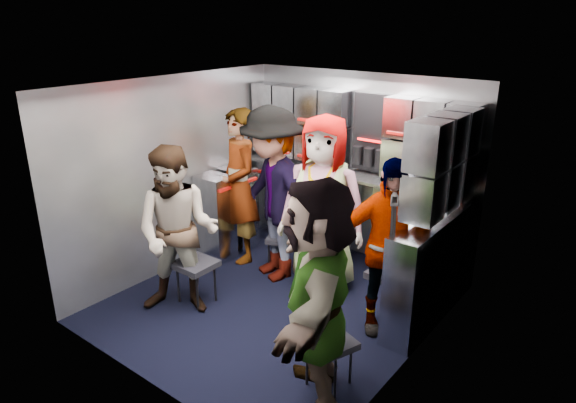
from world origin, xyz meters
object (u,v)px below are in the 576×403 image
Objects in this scene: jump_seat_mid_left at (283,240)px; jump_seat_near_right at (330,344)px; jump_seat_near_left at (195,266)px; attendant_arc_c at (323,205)px; attendant_arc_e at (317,295)px; attendant_standing at (239,186)px; jump_seat_center at (332,248)px; jump_seat_mid_right at (394,277)px; attendant_arc_d at (387,247)px; attendant_arc_b at (273,195)px; attendant_arc_a at (178,232)px.

jump_seat_near_right is (1.45, -1.28, 0.01)m from jump_seat_mid_left.
attendant_arc_c reaches higher than jump_seat_near_left.
jump_seat_mid_left is 0.26× the size of attendant_arc_e.
attendant_standing is (-2.02, 1.20, 0.51)m from jump_seat_near_right.
attendant_arc_c reaches higher than attendant_standing.
attendant_arc_c reaches higher than jump_seat_center.
attendant_arc_d is (0.00, -0.18, 0.37)m from jump_seat_mid_right.
attendant_arc_c reaches higher than jump_seat_near_right.
attendant_arc_e is at bearing -8.50° from attendant_standing.
jump_seat_near_right is at bearing -4.88° from attendant_standing.
jump_seat_center is at bearing 35.33° from attendant_standing.
jump_seat_near_left is at bearing -151.27° from jump_seat_mid_right.
attendant_arc_b is (0.00, -0.18, 0.57)m from jump_seat_mid_left.
jump_seat_center is 0.28× the size of attendant_arc_d.
jump_seat_mid_left is at bearing 47.89° from attendant_arc_a.
attendant_arc_b reaches higher than attendant_arc_a.
attendant_arc_a reaches higher than attendant_arc_d.
attendant_arc_a is at bearing -48.42° from attendant_standing.
attendant_standing is at bearing 108.28° from jump_seat_near_left.
jump_seat_near_left is at bearing -145.10° from attendant_arc_c.
jump_seat_mid_right is 2.01m from attendant_arc_a.
attendant_standing is (-1.97, 0.09, 0.44)m from jump_seat_mid_right.
attendant_arc_c is at bearing 26.23° from attendant_standing.
attendant_arc_d is (1.41, -0.35, 0.44)m from jump_seat_mid_left.
attendant_arc_b reaches higher than jump_seat_mid_left.
jump_seat_mid_left is 1.42m from jump_seat_mid_right.
attendant_arc_a is 1.01× the size of attendant_arc_d.
jump_seat_center is at bearing 55.93° from jump_seat_near_left.
jump_seat_center is 1.87m from attendant_arc_e.
attendant_arc_d is 1.12m from attendant_arc_e.
jump_seat_mid_right is at bearing 22.54° from attendant_arc_b.
attendant_standing is 1.99m from attendant_arc_d.
attendant_arc_c is 1.05× the size of attendant_arc_e.
attendant_arc_c is 0.90m from attendant_arc_d.
attendant_arc_d is (0.85, -0.45, 0.43)m from jump_seat_center.
attendant_arc_b is 1.07× the size of attendant_arc_e.
attendant_arc_b is 1.02× the size of attendant_arc_c.
attendant_arc_c is (0.56, -0.07, 0.55)m from jump_seat_mid_left.
jump_seat_mid_left is 0.77m from attendant_standing.
jump_seat_near_left is 1.42m from jump_seat_center.
jump_seat_near_left is 1.70m from jump_seat_near_right.
attendant_arc_d is 0.93× the size of attendant_arc_e.
jump_seat_mid_right is at bearing -22.74° from attendant_arc_c.
jump_seat_near_left is 0.25× the size of attendant_arc_e.
attendant_arc_b is at bearing 174.30° from attendant_arc_c.
attendant_arc_d is at bearing 23.69° from jump_seat_near_left.
jump_seat_mid_right is 0.98m from attendant_arc_c.
jump_seat_mid_right is at bearing 1.99° from attendant_arc_a.
attendant_arc_a is (-1.69, 0.03, 0.45)m from jump_seat_near_right.
jump_seat_near_left is 0.24× the size of attendant_arc_b.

